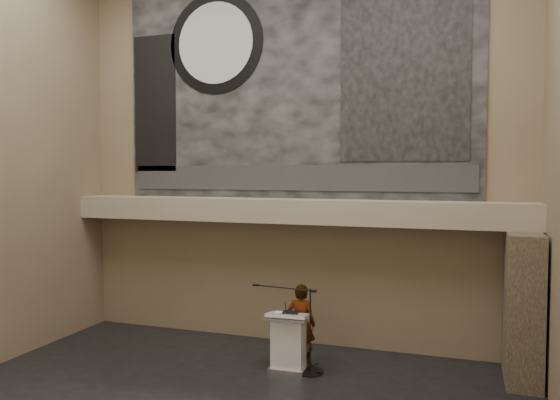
% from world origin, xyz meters
% --- Properties ---
extents(wall_back, '(10.00, 0.02, 8.50)m').
position_xyz_m(wall_back, '(0.00, 4.00, 4.25)').
color(wall_back, '#7C684F').
rests_on(wall_back, floor).
extents(soffit, '(10.00, 0.80, 0.50)m').
position_xyz_m(soffit, '(0.00, 3.60, 2.95)').
color(soffit, tan).
rests_on(soffit, wall_back).
extents(sprinkler_left, '(0.04, 0.04, 0.06)m').
position_xyz_m(sprinkler_left, '(-1.60, 3.55, 2.67)').
color(sprinkler_left, '#B2893D').
rests_on(sprinkler_left, soffit).
extents(sprinkler_right, '(0.04, 0.04, 0.06)m').
position_xyz_m(sprinkler_right, '(1.90, 3.55, 2.67)').
color(sprinkler_right, '#B2893D').
rests_on(sprinkler_right, soffit).
extents(banner, '(8.00, 0.05, 5.00)m').
position_xyz_m(banner, '(0.00, 3.97, 5.70)').
color(banner, black).
rests_on(banner, wall_back).
extents(banner_text_strip, '(7.76, 0.02, 0.55)m').
position_xyz_m(banner_text_strip, '(0.00, 3.93, 3.65)').
color(banner_text_strip, '#2B2B2B').
rests_on(banner_text_strip, banner).
extents(banner_clock_rim, '(2.30, 0.02, 2.30)m').
position_xyz_m(banner_clock_rim, '(-1.80, 3.93, 6.70)').
color(banner_clock_rim, black).
rests_on(banner_clock_rim, banner).
extents(banner_clock_face, '(1.84, 0.02, 1.84)m').
position_xyz_m(banner_clock_face, '(-1.80, 3.91, 6.70)').
color(banner_clock_face, silver).
rests_on(banner_clock_face, banner).
extents(banner_building_print, '(2.60, 0.02, 3.60)m').
position_xyz_m(banner_building_print, '(2.40, 3.93, 5.80)').
color(banner_building_print, black).
rests_on(banner_building_print, banner).
extents(banner_brick_print, '(1.10, 0.02, 3.20)m').
position_xyz_m(banner_brick_print, '(-3.40, 3.93, 5.40)').
color(banner_brick_print, black).
rests_on(banner_brick_print, banner).
extents(stone_pier, '(0.60, 1.40, 2.70)m').
position_xyz_m(stone_pier, '(4.65, 3.15, 1.35)').
color(stone_pier, '#45392A').
rests_on(stone_pier, floor).
extents(lectern, '(0.78, 0.57, 1.14)m').
position_xyz_m(lectern, '(0.49, 2.26, 0.55)').
color(lectern, silver).
rests_on(lectern, floor).
extents(binder, '(0.33, 0.28, 0.04)m').
position_xyz_m(binder, '(0.53, 2.26, 1.12)').
color(binder, black).
rests_on(binder, lectern).
extents(papers, '(0.24, 0.33, 0.00)m').
position_xyz_m(papers, '(0.34, 2.21, 1.10)').
color(papers, white).
rests_on(papers, lectern).
extents(speaker_person, '(0.59, 0.39, 1.59)m').
position_xyz_m(speaker_person, '(0.62, 2.68, 0.79)').
color(speaker_person, white).
rests_on(speaker_person, floor).
extents(mic_stand, '(1.47, 0.52, 1.60)m').
position_xyz_m(mic_stand, '(0.87, 2.29, 0.24)').
color(mic_stand, black).
rests_on(mic_stand, floor).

